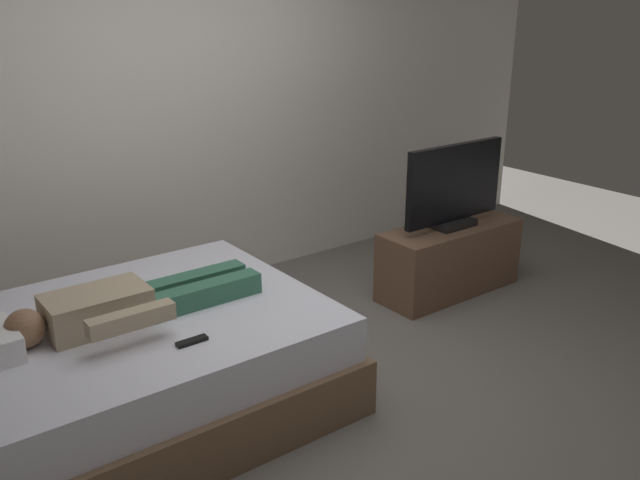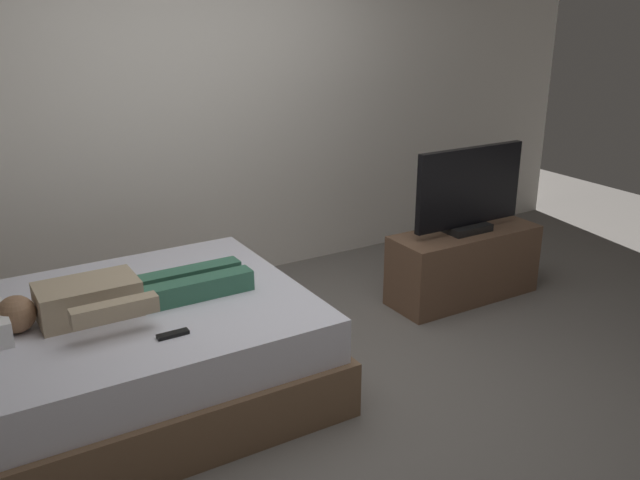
{
  "view_description": "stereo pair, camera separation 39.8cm",
  "coord_description": "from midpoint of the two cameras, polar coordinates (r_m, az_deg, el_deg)",
  "views": [
    {
      "loc": [
        -2.0,
        -2.5,
        2.03
      ],
      "look_at": [
        0.26,
        0.49,
        0.69
      ],
      "focal_mm": 38.21,
      "sensor_mm": 36.0,
      "label": 1
    },
    {
      "loc": [
        -1.67,
        -2.73,
        2.03
      ],
      "look_at": [
        0.26,
        0.49,
        0.69
      ],
      "focal_mm": 38.21,
      "sensor_mm": 36.0,
      "label": 2
    }
  ],
  "objects": [
    {
      "name": "person",
      "position": [
        3.5,
        -19.24,
        -5.25
      ],
      "size": [
        1.26,
        0.46,
        0.18
      ],
      "color": "tan",
      "rests_on": "bed"
    },
    {
      "name": "remote",
      "position": [
        3.23,
        -14.22,
        -8.3
      ],
      "size": [
        0.15,
        0.04,
        0.02
      ],
      "primitive_type": "cube",
      "color": "black",
      "rests_on": "bed"
    },
    {
      "name": "back_wall",
      "position": [
        5.04,
        -10.6,
        12.13
      ],
      "size": [
        6.4,
        0.1,
        2.8
      ],
      "primitive_type": "cube",
      "color": "silver",
      "rests_on": "ground"
    },
    {
      "name": "tv_stand",
      "position": [
        4.96,
        8.54,
        -1.64
      ],
      "size": [
        1.1,
        0.4,
        0.5
      ],
      "primitive_type": "cube",
      "color": "brown",
      "rests_on": "ground"
    },
    {
      "name": "bed",
      "position": [
        3.68,
        -19.18,
        -10.28
      ],
      "size": [
        2.06,
        1.52,
        0.54
      ],
      "color": "brown",
      "rests_on": "ground"
    },
    {
      "name": "tv",
      "position": [
        4.79,
        8.86,
        4.33
      ],
      "size": [
        0.88,
        0.2,
        0.59
      ],
      "color": "black",
      "rests_on": "tv_stand"
    },
    {
      "name": "ground_plane",
      "position": [
        3.79,
        -1.68,
        -12.8
      ],
      "size": [
        10.0,
        10.0,
        0.0
      ],
      "primitive_type": "plane",
      "color": "slate"
    }
  ]
}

